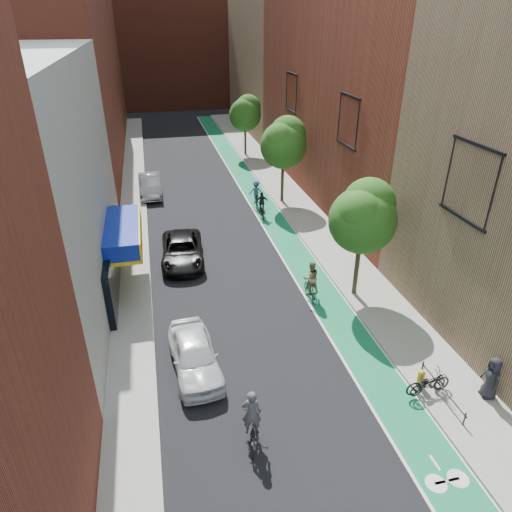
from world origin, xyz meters
TOP-DOWN VIEW (x-y plane):
  - ground at (0.00, 0.00)m, footprint 160.00×160.00m
  - bike_lane at (4.00, 26.00)m, footprint 2.00×68.00m
  - sidewalk_left at (-6.00, 26.00)m, footprint 2.00×68.00m
  - sidewalk_right at (6.50, 26.00)m, footprint 3.00×68.00m
  - building_left_white at (-11.00, 14.00)m, footprint 8.00×20.00m
  - building_left_far_red at (-11.00, 42.00)m, footprint 8.00×36.00m
  - building_right_mid_red at (12.00, 26.00)m, footprint 8.00×28.00m
  - building_right_far_tan at (12.00, 50.00)m, footprint 8.00×20.00m
  - building_far_closure at (0.00, 72.00)m, footprint 30.00×14.00m
  - tree_near at (5.65, 10.02)m, footprint 3.40×3.36m
  - tree_mid at (5.65, 24.02)m, footprint 3.55×3.53m
  - tree_far at (5.65, 38.02)m, footprint 3.30×3.25m
  - parked_car_white at (-3.35, 6.15)m, footprint 2.17×4.71m
  - parked_car_black at (-3.00, 15.94)m, footprint 2.80×5.46m
  - parked_car_silver at (-4.57, 28.21)m, footprint 1.77×5.05m
  - cyclist_lead at (-1.81, 2.02)m, footprint 1.10×2.01m
  - cyclist_lane_near at (3.20, 10.23)m, footprint 0.91×1.83m
  - cyclist_lane_mid at (3.36, 21.49)m, footprint 0.99×1.77m
  - cyclist_lane_far at (3.43, 23.68)m, footprint 1.22×1.89m
  - parked_bike_near at (5.40, 2.56)m, footprint 1.71×0.78m
  - parked_bike_far at (5.40, 2.59)m, footprint 1.91×0.71m
  - pedestrian at (7.60, 1.88)m, footprint 0.67×0.95m
  - fire_hydrant at (5.30, 2.94)m, footprint 0.28×0.28m

SIDE VIEW (x-z plane):
  - ground at x=0.00m, z-range 0.00..0.00m
  - bike_lane at x=4.00m, z-range 0.00..0.01m
  - sidewalk_left at x=-6.00m, z-range 0.00..0.15m
  - sidewalk_right at x=6.50m, z-range 0.00..0.15m
  - fire_hydrant at x=5.30m, z-range 0.18..0.98m
  - parked_bike_near at x=5.40m, z-range 0.15..1.02m
  - parked_bike_far at x=5.40m, z-range 0.15..1.14m
  - cyclist_lane_mid at x=3.36m, z-range -0.25..1.71m
  - parked_car_black at x=-3.00m, z-range 0.00..1.48m
  - cyclist_lead at x=-1.81m, z-range -0.37..1.87m
  - parked_car_white at x=-3.35m, z-range 0.00..1.56m
  - parked_car_silver at x=-4.57m, z-range 0.00..1.66m
  - cyclist_lane_far at x=3.43m, z-range -0.13..1.95m
  - cyclist_lane_near at x=3.20m, z-range -0.17..2.02m
  - pedestrian at x=7.60m, z-range 0.15..1.97m
  - tree_far at x=5.65m, z-range 1.40..7.60m
  - tree_near at x=5.65m, z-range 1.45..7.87m
  - tree_mid at x=5.65m, z-range 1.52..8.26m
  - building_left_white at x=-11.00m, z-range 0.00..12.00m
  - building_right_far_tan at x=12.00m, z-range 0.00..18.00m
  - building_far_closure at x=0.00m, z-range 0.00..20.00m
  - building_left_far_red at x=-11.00m, z-range 0.00..22.00m
  - building_right_mid_red at x=12.00m, z-range 0.00..22.00m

